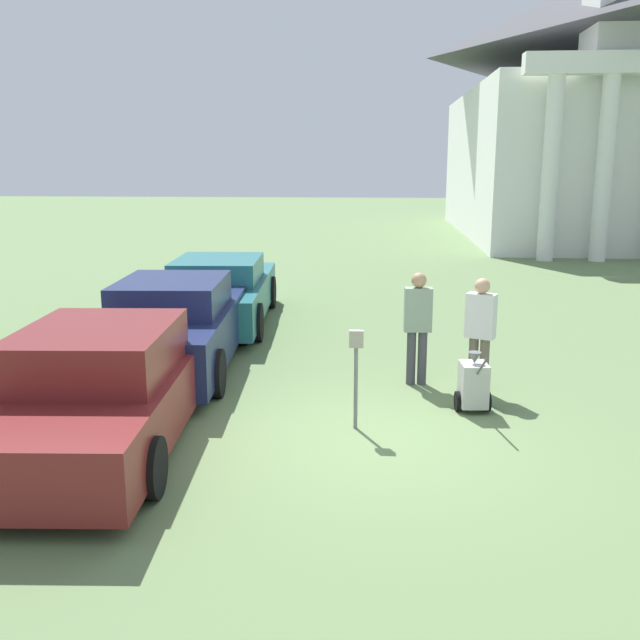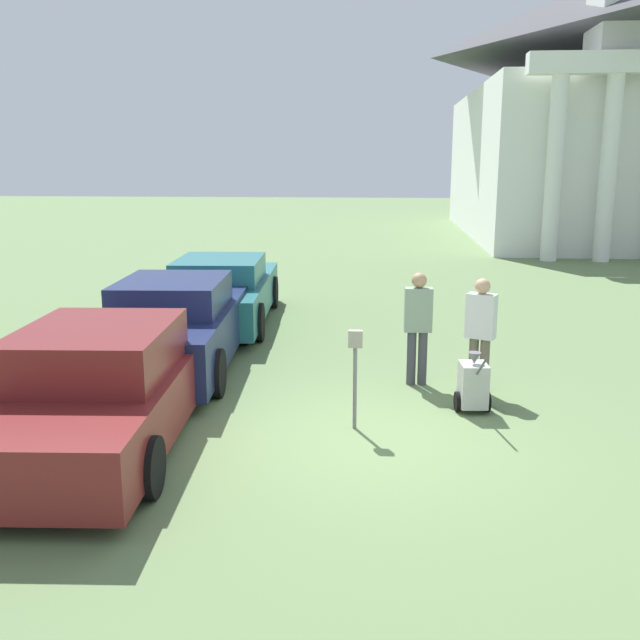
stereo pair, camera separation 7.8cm
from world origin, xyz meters
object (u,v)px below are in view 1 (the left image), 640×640
person_supervisor (480,328)px  church (569,104)px  parking_meter (356,360)px  person_worker (418,321)px  parked_car_navy (176,326)px  equipment_cart (473,384)px  parked_car_maroon (105,387)px  parked_car_teal (220,292)px

person_supervisor → church: church is taller
parking_meter → person_worker: (0.88, 1.94, 0.09)m
person_worker → parked_car_navy: bearing=-9.6°
parked_car_navy → person_supervisor: bearing=-13.9°
equipment_cart → church: church is taller
parked_car_maroon → parked_car_navy: parked_car_navy is taller
parked_car_navy → parking_meter: size_ratio=3.84×
parking_meter → equipment_cart: 1.85m
parked_car_maroon → parking_meter: (3.06, 0.61, 0.24)m
equipment_cart → parking_meter: bearing=-158.4°
equipment_cart → church: (7.16, 24.52, 5.51)m
person_supervisor → person_worker: bearing=6.6°
parked_car_maroon → parked_car_navy: size_ratio=1.06×
parked_car_teal → parking_meter: 6.66m
parked_car_teal → person_worker: bearing=-48.8°
parked_car_navy → church: (11.82, 22.77, 5.18)m
parked_car_maroon → parking_meter: 3.13m
church → parked_car_teal: bearing=-121.4°
parked_car_navy → church: size_ratio=0.21×
parking_meter → person_worker: 2.14m
parked_car_teal → parking_meter: parked_car_teal is taller
equipment_cart → church: bearing=69.3°
parking_meter → church: church is taller
parked_car_maroon → person_worker: bearing=29.3°
parked_car_navy → person_worker: (3.94, -0.59, 0.28)m
parked_car_teal → person_worker: 5.60m
parked_car_navy → parked_car_teal: bearing=86.4°
person_worker → church: (7.88, 23.36, 4.90)m
person_worker → parked_car_maroon: bearing=31.8°
equipment_cart → church: 26.14m
parked_car_maroon → person_worker: 4.71m
parked_car_teal → church: size_ratio=0.22×
parked_car_maroon → church: church is taller
parked_car_maroon → parked_car_teal: bearing=86.4°
parking_meter → parked_car_navy: bearing=140.4°
person_supervisor → church: bearing=-81.4°
parked_car_teal → equipment_cart: (4.66, -5.13, -0.29)m
parked_car_navy → person_supervisor: size_ratio=2.91×
person_worker → church: church is taller
parking_meter → equipment_cart: parking_meter is taller
parking_meter → church: (8.76, 25.30, 4.99)m
parked_car_maroon → person_supervisor: 5.35m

